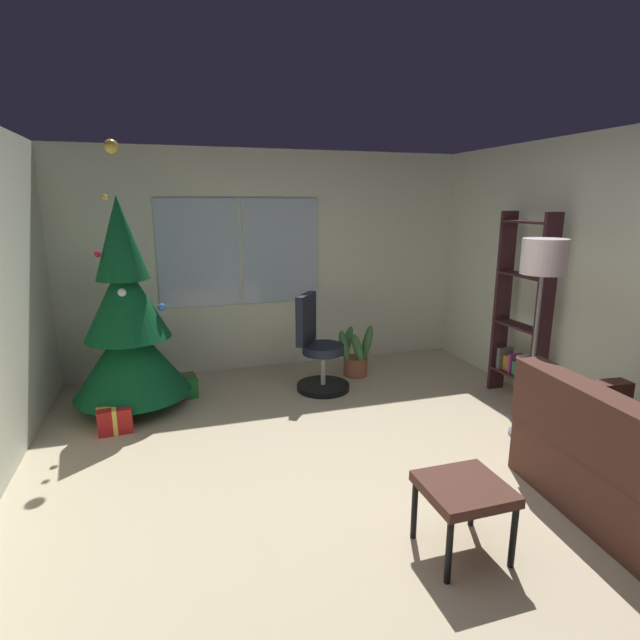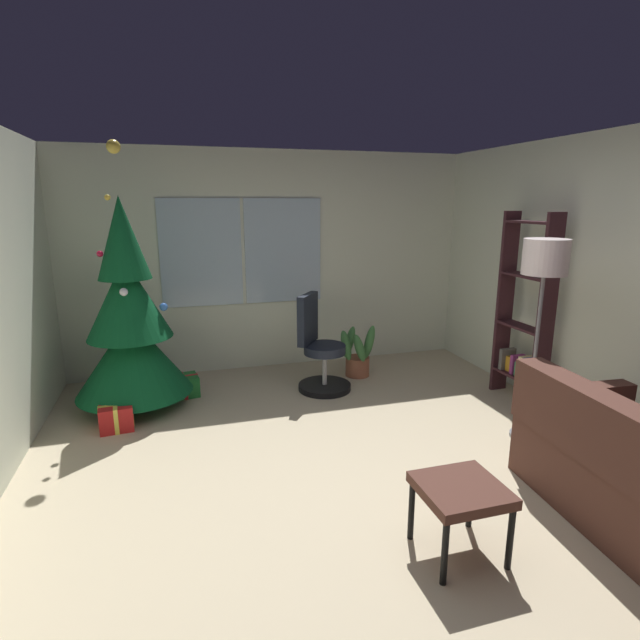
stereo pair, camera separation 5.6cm
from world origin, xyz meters
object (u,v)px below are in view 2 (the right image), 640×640
object	(u,v)px
office_chair	(319,353)
bookshelf	(524,321)
floor_lamp	(544,273)
potted_plant	(357,356)
holiday_tree	(130,325)
footstool	(461,495)
gift_box_green	(184,386)
gift_box_red	(116,417)

from	to	relation	value
office_chair	bookshelf	bearing A→B (deg)	-24.66
bookshelf	floor_lamp	world-z (taller)	bookshelf
potted_plant	floor_lamp	bearing A→B (deg)	-64.70
holiday_tree	floor_lamp	distance (m)	3.65
footstool	floor_lamp	world-z (taller)	floor_lamp
gift_box_green	floor_lamp	xyz separation A→B (m)	(2.78, -1.79, 1.31)
holiday_tree	office_chair	size ratio (longest dim) A/B	2.42
footstool	gift_box_green	bearing A→B (deg)	116.55
gift_box_red	gift_box_green	world-z (taller)	gift_box_red
floor_lamp	potted_plant	size ratio (longest dim) A/B	2.74
potted_plant	holiday_tree	bearing A→B (deg)	-174.63
floor_lamp	potted_plant	xyz separation A→B (m)	(-0.86, 1.83, -1.17)
office_chair	potted_plant	world-z (taller)	office_chair
gift_box_red	potted_plant	xyz separation A→B (m)	(2.51, 0.67, 0.13)
office_chair	potted_plant	xyz separation A→B (m)	(0.52, 0.25, -0.15)
office_chair	floor_lamp	bearing A→B (deg)	-48.71
footstool	floor_lamp	bearing A→B (deg)	38.98
office_chair	bookshelf	world-z (taller)	bookshelf
holiday_tree	office_chair	bearing A→B (deg)	-0.92
footstool	gift_box_red	bearing A→B (deg)	132.07
office_chair	holiday_tree	bearing A→B (deg)	179.08
holiday_tree	bookshelf	size ratio (longest dim) A/B	1.33
gift_box_red	floor_lamp	bearing A→B (deg)	-18.96
potted_plant	bookshelf	bearing A→B (deg)	-39.72
gift_box_green	floor_lamp	bearing A→B (deg)	-32.78
gift_box_red	gift_box_green	distance (m)	0.86
gift_box_red	floor_lamp	xyz separation A→B (m)	(3.37, -1.16, 1.30)
gift_box_red	floor_lamp	size ratio (longest dim) A/B	0.18
bookshelf	potted_plant	xyz separation A→B (m)	(-1.32, 1.10, -0.58)
bookshelf	footstool	bearing A→B (deg)	-134.72
gift_box_red	office_chair	xyz separation A→B (m)	(1.99, 0.42, 0.28)
holiday_tree	footstool	bearing A→B (deg)	-54.98
holiday_tree	potted_plant	xyz separation A→B (m)	(2.37, 0.22, -0.59)
holiday_tree	gift_box_red	xyz separation A→B (m)	(-0.14, -0.45, -0.72)
gift_box_red	bookshelf	xyz separation A→B (m)	(3.82, -0.43, 0.71)
gift_box_red	floor_lamp	world-z (taller)	floor_lamp
bookshelf	potted_plant	distance (m)	1.81
bookshelf	holiday_tree	bearing A→B (deg)	166.67
footstool	floor_lamp	size ratio (longest dim) A/B	0.27
holiday_tree	gift_box_green	bearing A→B (deg)	22.81
footstool	floor_lamp	distance (m)	2.02
footstool	gift_box_red	size ratio (longest dim) A/B	1.52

